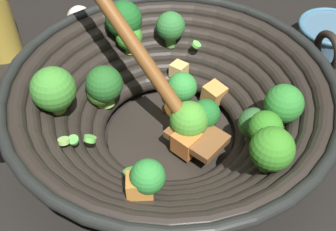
{
  "coord_description": "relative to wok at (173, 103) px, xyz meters",
  "views": [
    {
      "loc": [
        0.0,
        0.39,
        0.44
      ],
      "look_at": [
        0.01,
        -0.02,
        0.03
      ],
      "focal_mm": 45.53,
      "sensor_mm": 36.0,
      "label": 1
    }
  ],
  "objects": [
    {
      "name": "ground_plane",
      "position": [
        -0.0,
        0.0,
        -0.07
      ],
      "size": [
        4.0,
        4.0,
        0.0
      ],
      "primitive_type": "plane",
      "color": "black"
    },
    {
      "name": "wok",
      "position": [
        0.0,
        0.0,
        0.0
      ],
      "size": [
        0.44,
        0.41,
        0.23
      ],
      "color": "black",
      "rests_on": "ground"
    },
    {
      "name": "garlic_bulb",
      "position": [
        0.16,
        -0.26,
        -0.05
      ],
      "size": [
        0.04,
        0.04,
        0.04
      ],
      "primitive_type": "sphere",
      "color": "silver",
      "rests_on": "ground"
    },
    {
      "name": "prep_bowl",
      "position": [
        -0.27,
        -0.22,
        -0.05
      ],
      "size": [
        0.11,
        0.11,
        0.04
      ],
      "color": "slate",
      "rests_on": "ground"
    }
  ]
}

